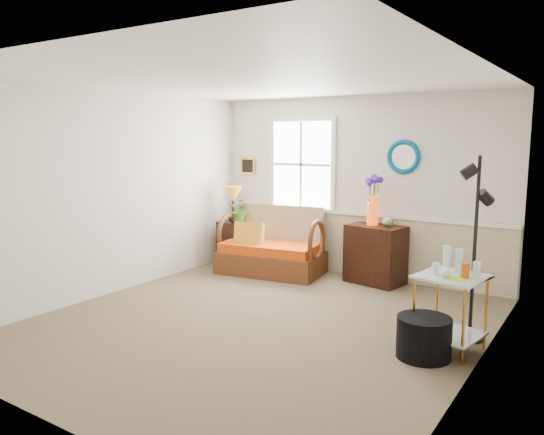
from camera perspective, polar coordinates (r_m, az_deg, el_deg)
The scene contains 19 objects.
floor at distance 5.92m, azimuth -1.51°, elevation -11.26°, with size 4.50×5.00×0.01m, color brown.
ceiling at distance 5.60m, azimuth -1.62°, elevation 14.63°, with size 4.50×5.00×0.01m, color white.
walls at distance 5.61m, azimuth -1.57°, elevation 1.32°, with size 4.51×5.01×2.60m.
wainscot at distance 7.89m, azimuth 8.84°, elevation -2.91°, with size 4.46×0.02×0.90m, color tan.
chair_rail at distance 7.80m, azimuth 8.88°, elevation 0.47°, with size 4.46×0.04×0.06m, color silver.
window at distance 8.15m, azimuth 3.20°, elevation 5.71°, with size 1.14×0.06×1.44m, color white, non-canonical shape.
picture at distance 8.71m, azimuth -2.60°, elevation 5.57°, with size 0.28×0.03×0.28m, color #B68331.
mirror at distance 7.48m, azimuth 13.98°, elevation 6.35°, with size 0.47×0.47×0.07m, color #006E99.
loveseat at distance 7.87m, azimuth -0.12°, elevation -2.51°, with size 1.51×0.85×0.99m, color #592712, non-canonical shape.
throw_pillow at distance 7.88m, azimuth -2.50°, elevation -2.13°, with size 0.44×0.11×0.44m, color #CF6C03, non-canonical shape.
lamp_stand at distance 8.48m, azimuth -4.15°, elevation -2.73°, with size 0.39×0.39×0.69m, color #38150B, non-canonical shape.
table_lamp at distance 8.39m, azimuth -4.21°, elevation 1.47°, with size 0.30×0.30×0.55m, color #BA7A21, non-canonical shape.
potted_plant at distance 8.27m, azimuth -3.50°, elevation 0.49°, with size 0.35×0.39×0.30m, color #3C712D.
cabinet at distance 7.50m, azimuth 11.07°, elevation -3.92°, with size 0.76×0.49×0.81m, color #38150B, non-canonical shape.
flower_vase at distance 7.43m, azimuth 10.81°, elevation 1.79°, with size 0.20×0.20×0.68m, color #DD4811, non-canonical shape.
side_table at distance 5.37m, azimuth 18.57°, elevation -9.72°, with size 0.58×0.58×0.73m, color #B77224, non-canonical shape.
tabletop_items at distance 5.27m, azimuth 19.20°, elevation -4.56°, with size 0.41×0.41×0.25m, color silver, non-canonical shape.
floor_lamp at distance 5.58m, azimuth 20.95°, elevation -3.25°, with size 0.27×0.27×1.84m, color black, non-canonical shape.
ottoman at distance 5.19m, azimuth 16.01°, elevation -12.28°, with size 0.50×0.50×0.38m, color black.
Camera 1 is at (3.19, -4.56, 2.02)m, focal length 35.00 mm.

